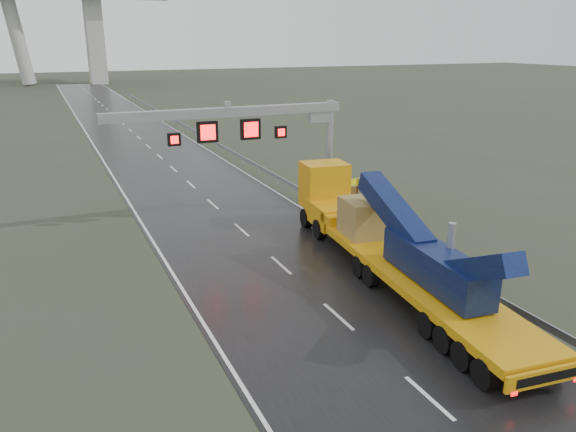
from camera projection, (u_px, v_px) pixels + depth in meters
name	position (u px, v px, depth m)	size (l,w,h in m)	color
ground	(393.00, 366.00, 19.63)	(400.00, 400.00, 0.00)	#313827
road	(160.00, 157.00, 54.50)	(11.00, 200.00, 0.02)	black
guardrail	(255.00, 164.00, 47.93)	(0.20, 140.00, 1.40)	gray
sign_gantry	(261.00, 130.00, 34.44)	(14.90, 1.20, 7.42)	#ACABA7
heavy_haul_truck	(377.00, 232.00, 27.73)	(4.81, 20.08, 4.68)	#CD8C0B
exit_sign_pair	(351.00, 191.00, 35.25)	(1.52, 0.31, 2.63)	gray
striped_barrier	(314.00, 196.00, 38.86)	(0.68, 0.37, 1.15)	red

